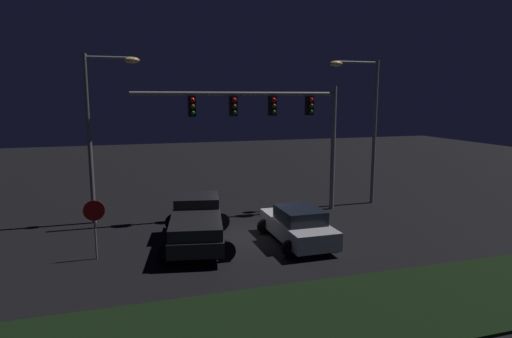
# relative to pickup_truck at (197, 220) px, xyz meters

# --- Properties ---
(ground_plane) EXTENTS (80.00, 80.00, 0.00)m
(ground_plane) POSITION_rel_pickup_truck_xyz_m (2.35, 0.53, -1.00)
(ground_plane) COLOR black
(grass_median) EXTENTS (20.34, 4.31, 0.10)m
(grass_median) POSITION_rel_pickup_truck_xyz_m (2.35, -7.13, -0.95)
(grass_median) COLOR black
(grass_median) RESTS_ON ground_plane
(pickup_truck) EXTENTS (3.53, 5.67, 1.80)m
(pickup_truck) POSITION_rel_pickup_truck_xyz_m (0.00, 0.00, 0.00)
(pickup_truck) COLOR black
(pickup_truck) RESTS_ON ground_plane
(car_sedan) EXTENTS (2.49, 4.40, 1.51)m
(car_sedan) POSITION_rel_pickup_truck_xyz_m (3.99, -1.10, -0.26)
(car_sedan) COLOR #B7B7BC
(car_sedan) RESTS_ON ground_plane
(traffic_signal_gantry) EXTENTS (10.32, 0.56, 6.50)m
(traffic_signal_gantry) POSITION_rel_pickup_truck_xyz_m (4.52, 3.56, 4.03)
(traffic_signal_gantry) COLOR slate
(traffic_signal_gantry) RESTS_ON ground_plane
(street_lamp_left) EXTENTS (2.51, 0.44, 7.87)m
(street_lamp_left) POSITION_rel_pickup_truck_xyz_m (-3.66, 4.49, 3.97)
(street_lamp_left) COLOR slate
(street_lamp_left) RESTS_ON ground_plane
(street_lamp_right) EXTENTS (2.93, 0.44, 7.91)m
(street_lamp_right) POSITION_rel_pickup_truck_xyz_m (10.08, 4.14, 4.03)
(street_lamp_right) COLOR slate
(street_lamp_right) RESTS_ON ground_plane
(stop_sign) EXTENTS (0.76, 0.08, 2.23)m
(stop_sign) POSITION_rel_pickup_truck_xyz_m (-3.84, -0.60, 0.56)
(stop_sign) COLOR slate
(stop_sign) RESTS_ON ground_plane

